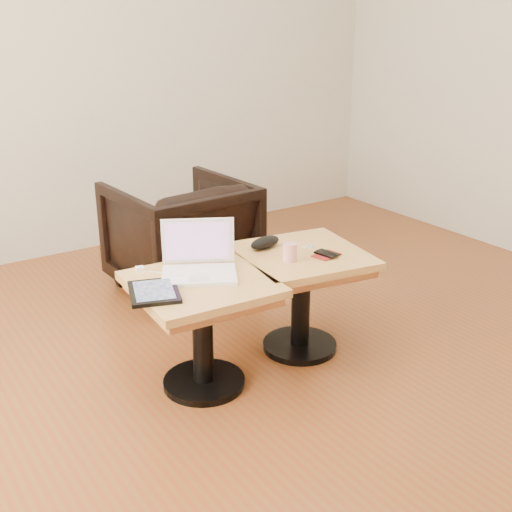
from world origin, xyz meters
TOP-DOWN VIEW (x-y plane):
  - room_shell at (0.00, 0.00)m, footprint 4.52×4.52m
  - side_table_left at (-0.40, 0.22)m, footprint 0.59×0.59m
  - side_table_right at (0.17, 0.25)m, footprint 0.64×0.64m
  - laptop at (-0.36, 0.29)m, footprint 0.40×0.37m
  - tablet at (-0.62, 0.20)m, footprint 0.26×0.29m
  - charging_adapter at (-0.57, 0.45)m, footprint 0.04×0.04m
  - glasses_case at (0.06, 0.40)m, footprint 0.19×0.11m
  - striped_cup at (0.05, 0.19)m, footprint 0.07×0.07m
  - earbuds_tangle at (0.24, 0.28)m, footprint 0.07×0.04m
  - phone_on_sleeve at (0.23, 0.15)m, footprint 0.14×0.12m
  - armchair at (0.03, 1.23)m, footprint 0.76×0.78m

SIDE VIEW (x-z plane):
  - armchair at x=0.03m, z-range 0.00..0.67m
  - side_table_left at x=-0.40m, z-range 0.13..0.64m
  - side_table_right at x=0.17m, z-range 0.13..0.64m
  - earbuds_tangle at x=0.24m, z-range 0.51..0.52m
  - phone_on_sleeve at x=0.23m, z-range 0.51..0.52m
  - tablet at x=-0.62m, z-range 0.51..0.53m
  - charging_adapter at x=-0.57m, z-range 0.51..0.53m
  - glasses_case at x=0.06m, z-range 0.51..0.57m
  - striped_cup at x=0.05m, z-range 0.51..0.59m
  - laptop at x=-0.36m, z-range 0.44..0.67m
  - room_shell at x=0.00m, z-range 0.00..2.71m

